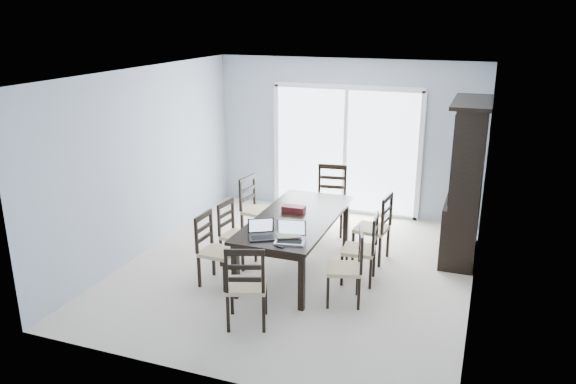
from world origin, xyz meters
name	(u,v)px	position (x,y,z in m)	size (l,w,h in m)	color
floor	(296,269)	(0.00, 0.00, 0.00)	(5.00, 5.00, 0.00)	beige
ceiling	(297,73)	(0.00, 0.00, 2.60)	(5.00, 5.00, 0.00)	white
back_wall	(346,138)	(0.00, 2.50, 1.30)	(4.50, 0.02, 2.60)	#9CA9BA
wall_left	(146,161)	(-2.25, 0.00, 1.30)	(0.02, 5.00, 2.60)	#9CA9BA
wall_right	(482,195)	(2.25, 0.00, 1.30)	(0.02, 5.00, 2.60)	#9CA9BA
balcony	(357,197)	(0.00, 3.50, -0.05)	(4.50, 2.00, 0.10)	gray
railing	(370,154)	(0.00, 4.50, 0.55)	(4.50, 0.06, 1.10)	#99999E
dining_table	(296,222)	(0.00, 0.00, 0.67)	(1.00, 2.20, 0.75)	black
china_hutch	(466,183)	(2.02, 1.25, 1.07)	(0.50, 1.38, 2.20)	black
sliding_door	(345,150)	(0.00, 2.48, 1.09)	(2.52, 0.05, 2.18)	silver
chair_left_near	(211,241)	(-0.87, -0.73, 0.56)	(0.42, 0.41, 1.06)	black
chair_left_mid	(232,226)	(-0.88, -0.11, 0.54)	(0.43, 0.42, 1.01)	black
chair_left_far	(254,202)	(-0.95, 0.79, 0.59)	(0.50, 0.49, 1.12)	black
chair_right_near	(352,259)	(0.90, -0.62, 0.55)	(0.50, 0.49, 1.05)	black
chair_right_mid	(366,241)	(0.95, -0.04, 0.56)	(0.44, 0.43, 1.06)	black
chair_right_far	(379,221)	(0.96, 0.65, 0.59)	(0.48, 0.46, 1.12)	black
chair_end_near	(246,278)	(-0.01, -1.57, 0.60)	(0.54, 0.55, 1.13)	black
chair_end_far	(331,191)	(0.03, 1.56, 0.64)	(0.51, 0.53, 1.21)	black
laptop_dark	(262,234)	(-0.13, -0.83, 0.80)	(0.38, 0.34, 0.22)	black
laptop_silver	(290,238)	(0.21, -0.83, 0.81)	(0.39, 0.31, 0.24)	#B5B5B7
book_stack	(288,236)	(0.15, -0.72, 0.77)	(0.34, 0.32, 0.05)	maroon
cell_phone	(280,246)	(0.15, -1.00, 0.76)	(0.10, 0.05, 0.01)	black
game_box	(294,209)	(-0.10, 0.18, 0.79)	(0.30, 0.15, 0.08)	#4D120F
hot_tub	(329,167)	(-0.61, 3.63, 0.44)	(1.93, 1.78, 0.88)	brown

